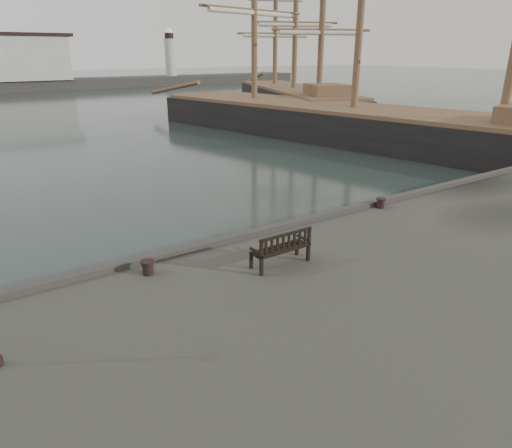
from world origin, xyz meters
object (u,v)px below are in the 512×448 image
Objects in this scene: bench at (281,254)px; tall_ship_main at (352,131)px; tall_ship_far at (293,105)px; bollard_left at (148,267)px; bollard_right at (381,203)px.

tall_ship_main is (21.99, 19.24, -1.09)m from bench.
tall_ship_main is at bearing -93.39° from tall_ship_far.
tall_ship_far reaches higher than bench.
tall_ship_main is 20.23m from tall_ship_far.
tall_ship_main reaches higher than bollard_left.
bollard_right is at bearing 2.33° from bollard_left.
bollard_right is at bearing 16.63° from bench.
tall_ship_main reaches higher than bollard_right.
tall_ship_far is at bearing 47.39° from bollard_left.
bollard_left is at bearing 154.91° from bench.
bollard_left is 49.29m from tall_ship_far.
bench is at bearing -24.61° from bollard_left.
tall_ship_main is at bearing 47.68° from bollard_right.
bollard_left is at bearing -112.57° from tall_ship_far.
bollard_left is (-3.33, 1.53, -0.12)m from bench.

